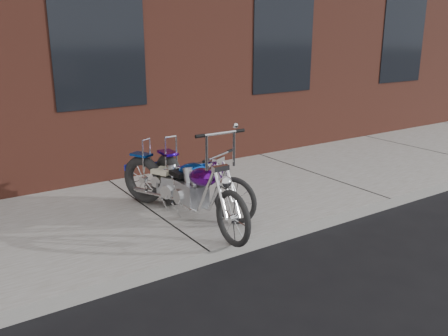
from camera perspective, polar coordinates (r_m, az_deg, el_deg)
ground at (r=5.21m, az=-1.72°, el=-11.49°), size 120.00×120.00×0.00m
sidewalk at (r=6.39m, az=-8.90°, el=-5.56°), size 22.00×3.00×0.15m
chopper_purple at (r=5.78m, az=-3.48°, el=-2.75°), size 0.54×2.20×1.23m
chopper_blue at (r=6.12m, az=-4.96°, el=-1.97°), size 0.96×1.91×0.90m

